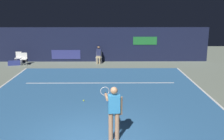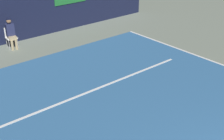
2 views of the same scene
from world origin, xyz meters
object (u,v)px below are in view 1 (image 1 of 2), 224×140
(line_judge_on_chair, at_px, (99,54))
(equipment_bag, at_px, (14,63))
(courtside_chair_near, at_px, (18,57))
(tennis_ball, at_px, (84,101))
(tennis_player, at_px, (114,110))
(courtside_chair_far, at_px, (24,58))

(line_judge_on_chair, bearing_deg, equipment_bag, -174.24)
(courtside_chair_near, distance_m, tennis_ball, 9.80)
(line_judge_on_chair, distance_m, equipment_bag, 6.12)
(line_judge_on_chair, height_order, courtside_chair_near, line_judge_on_chair)
(tennis_player, distance_m, tennis_ball, 3.75)
(line_judge_on_chair, bearing_deg, tennis_ball, -92.48)
(courtside_chair_near, bearing_deg, tennis_player, -59.17)
(tennis_player, height_order, courtside_chair_near, tennis_player)
(line_judge_on_chair, bearing_deg, courtside_chair_far, -174.37)
(line_judge_on_chair, height_order, tennis_ball, line_judge_on_chair)
(tennis_player, bearing_deg, equipment_bag, 122.59)
(tennis_player, distance_m, courtside_chair_far, 12.69)
(tennis_player, relative_size, courtside_chair_far, 1.97)
(tennis_player, xyz_separation_m, tennis_ball, (-1.27, 3.40, -0.94))
(line_judge_on_chair, xyz_separation_m, courtside_chair_far, (-5.37, -0.53, -0.18))
(equipment_bag, bearing_deg, courtside_chair_far, -5.96)
(tennis_player, height_order, courtside_chair_far, tennis_player)
(tennis_player, relative_size, courtside_chair_near, 1.97)
(tennis_ball, bearing_deg, courtside_chair_far, 123.43)
(tennis_ball, bearing_deg, equipment_bag, 127.21)
(courtside_chair_near, xyz_separation_m, equipment_bag, (-0.15, -0.53, -0.34))
(courtside_chair_near, relative_size, tennis_ball, 12.94)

